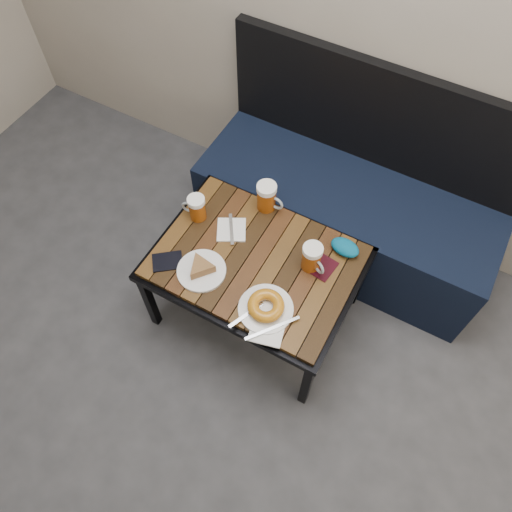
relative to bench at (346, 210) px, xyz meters
The scene contains 13 objects.
room_shell 1.95m from the bench, 96.49° to the right, with size 4.00×4.00×4.00m.
bench is the anchor object (origin of this frame).
cafe_table 0.61m from the bench, 108.39° to the right, with size 0.84×0.62×0.47m.
beer_mug_left 0.76m from the bench, 136.16° to the right, with size 0.11×0.08×0.12m.
beer_mug_centre 0.49m from the bench, 132.38° to the right, with size 0.13×0.09×0.14m.
beer_mug_right 0.55m from the bench, 87.55° to the right, with size 0.12×0.10×0.13m.
plate_pie 0.83m from the bench, 116.09° to the right, with size 0.20×0.20×0.06m.
plate_bagel 0.78m from the bench, 93.47° to the right, with size 0.24×0.26×0.06m.
napkin_left 0.63m from the bench, 125.66° to the right, with size 0.16×0.16×0.01m.
napkin_right 0.85m from the bench, 89.88° to the right, with size 0.15×0.13×0.01m.
passport_navy 0.92m from the bench, 123.74° to the right, with size 0.09×0.12×0.01m, color black.
passport_burgundy 0.51m from the bench, 81.15° to the right, with size 0.08×0.11×0.01m, color black.
knit_pouch 0.43m from the bench, 72.51° to the right, with size 0.12×0.08×0.05m, color #054F85.
Camera 1 is at (0.47, 0.27, 2.21)m, focal length 35.00 mm.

